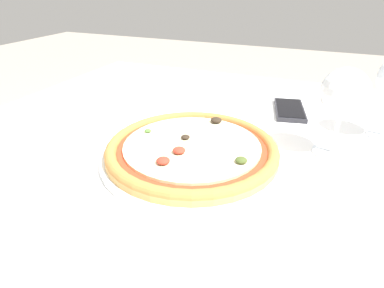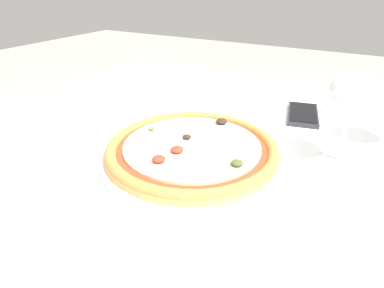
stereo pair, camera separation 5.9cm
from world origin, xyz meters
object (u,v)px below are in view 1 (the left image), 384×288
wine_glass_far_right (344,94)px  pizza_plate (192,150)px  cell_phone (290,110)px  dining_table (225,194)px

wine_glass_far_right → pizza_plate: bearing=-153.3°
pizza_plate → wine_glass_far_right: wine_glass_far_right is taller
wine_glass_far_right → cell_phone: bearing=118.7°
dining_table → cell_phone: cell_phone is taller
pizza_plate → cell_phone: pizza_plate is taller
dining_table → pizza_plate: bearing=-161.4°
pizza_plate → wine_glass_far_right: size_ratio=2.04×
pizza_plate → wine_glass_far_right: 0.29m
dining_table → cell_phone: bearing=75.3°
cell_phone → dining_table: bearing=-104.7°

